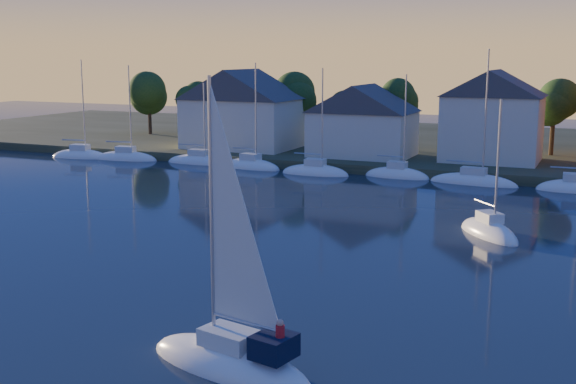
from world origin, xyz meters
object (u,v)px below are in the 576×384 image
Objects in this scene: clubhouse_west at (242,108)px; hero_sailboat at (232,357)px; clubhouse_east at (493,115)px; clubhouse_centre at (363,120)px; drifting_sailboat_right at (489,234)px.

clubhouse_west is 1.08× the size of hero_sailboat.
clubhouse_east is at bearing -79.38° from hero_sailboat.
clubhouse_centre is at bearing -3.58° from clubhouse_west.
clubhouse_west is at bearing -169.84° from drifting_sailboat_right.
hero_sailboat is (28.62, -55.43, -5.39)m from clubhouse_west.
clubhouse_west is 62.61m from hero_sailboat.
drifting_sailboat_right is (4.51, -29.93, -5.90)m from clubhouse_east.
clubhouse_centre is 14.17m from clubhouse_east.
drifting_sailboat_right is (18.51, -27.93, -5.04)m from clubhouse_centre.
clubhouse_east is (14.00, 2.00, 0.87)m from clubhouse_centre.
clubhouse_east is (30.00, 1.00, 0.07)m from clubhouse_west.
drifting_sailboat_right is at bearing -90.50° from hero_sailboat.
clubhouse_east is 56.71m from hero_sailboat.
clubhouse_east reaches higher than clubhouse_centre.
hero_sailboat is (-1.38, -56.43, -5.45)m from clubhouse_east.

